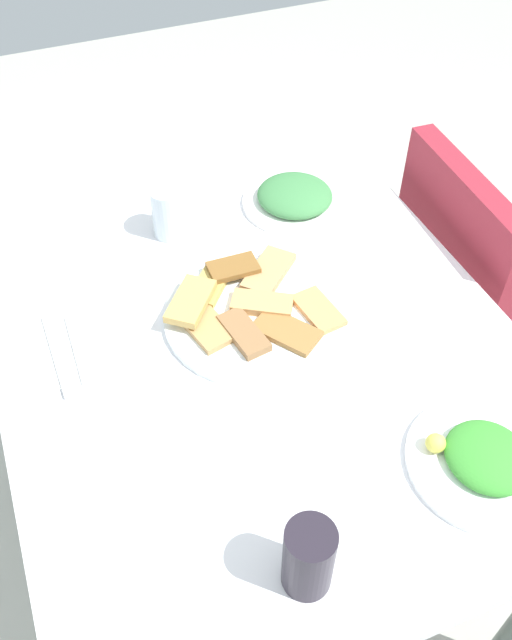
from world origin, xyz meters
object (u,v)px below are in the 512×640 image
Objects in this scene: salad_plate_greens at (295,197)px; fork at (56,354)px; paper_napkin at (68,352)px; dining_table at (257,374)px; dining_chair at (474,306)px; drinking_glass at (169,212)px; pide_platter at (251,311)px; salad_plate_rice at (485,459)px; spoon at (78,348)px; soda_can at (308,558)px.

fork is at bearing -67.04° from salad_plate_greens.
paper_napkin is 0.02m from fork.
fork is (-0.10, -0.33, 0.10)m from dining_table.
paper_napkin is 0.81× the size of fork.
paper_napkin is (0.04, -0.93, 0.28)m from dining_chair.
paper_napkin reaches higher than dining_table.
fork is at bearing -90.00° from paper_napkin.
drinking_glass reaches higher than fork.
dining_chair is at bearing 102.62° from dining_table.
dining_chair is (-0.14, 0.62, -0.19)m from dining_table.
dining_table is 0.41m from salad_plate_greens.
dining_table is 6.66× the size of paper_napkin.
dining_chair is at bearing 64.38° from salad_plate_greens.
drinking_glass reaches higher than paper_napkin.
drinking_glass is 0.67× the size of paper_napkin.
dining_chair is 0.68m from pide_platter.
salad_plate_greens is 0.58m from paper_napkin.
paper_napkin is at bearing -130.39° from salad_plate_rice.
dining_chair reaches higher than salad_plate_rice.
paper_napkin is 0.96× the size of spoon.
pide_platter is (0.08, -0.60, 0.29)m from dining_chair.
paper_napkin is at bearing -87.48° from dining_chair.
spoon is (0.24, -0.24, -0.05)m from drinking_glass.
soda_can is at bearing -23.30° from salad_plate_greens.
soda_can is (0.47, -0.11, 0.05)m from pide_platter.
pide_platter reaches higher than paper_napkin.
spoon is (0.04, -0.91, 0.29)m from dining_chair.
fork is (-0.45, -0.55, -0.01)m from salad_plate_rice.
salad_plate_rice is (0.68, -0.00, -0.00)m from salad_plate_greens.
salad_plate_greens is 0.80m from soda_can.
paper_napkin is (-0.50, -0.21, -0.06)m from soda_can.
paper_napkin is at bearing -96.30° from pide_platter.
dining_chair is at bearing 73.36° from drinking_glass.
salad_plate_rice reaches higher than fork.
pide_platter is 0.48m from soda_can.
pide_platter is at bearing 84.37° from spoon.
salad_plate_greens is at bearing -115.62° from dining_chair.
fork reaches higher than dining_table.
dining_table is at bearing 72.51° from paper_napkin.
pide_platter is 0.31m from spoon.
drinking_glass is at bearing -158.74° from salad_plate_rice.
pide_platter is at bearing -153.58° from salad_plate_rice.
salad_plate_greens is at bearing 113.65° from paper_napkin.
dining_table is 3.28× the size of pide_platter.
pide_platter is 0.34m from fork.
salad_plate_greens is (-0.27, 0.21, 0.01)m from pide_platter.
salad_plate_greens is 0.59m from fork.
salad_plate_greens is 0.93× the size of salad_plate_rice.
soda_can is (0.74, -0.32, 0.04)m from salad_plate_greens.
salad_plate_greens is (-0.19, -0.40, 0.30)m from dining_chair.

